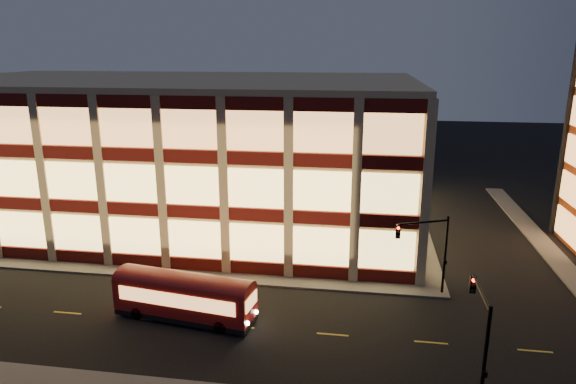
# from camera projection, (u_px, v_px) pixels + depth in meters

# --- Properties ---
(ground) EXTENTS (200.00, 200.00, 0.00)m
(ground) POSITION_uv_depth(u_px,v_px,m) (134.00, 278.00, 40.22)
(ground) COLOR black
(ground) RESTS_ON ground
(sidewalk_office_south) EXTENTS (54.00, 2.00, 0.15)m
(sidewalk_office_south) POSITION_uv_depth(u_px,v_px,m) (105.00, 269.00, 41.60)
(sidewalk_office_south) COLOR #514F4C
(sidewalk_office_south) RESTS_ON ground
(sidewalk_office_east) EXTENTS (2.00, 30.00, 0.15)m
(sidewalk_office_east) POSITION_uv_depth(u_px,v_px,m) (416.00, 222.00, 53.00)
(sidewalk_office_east) COLOR #514F4C
(sidewalk_office_east) RESTS_ON ground
(sidewalk_tower_west) EXTENTS (2.00, 30.00, 0.15)m
(sidewalk_tower_west) POSITION_uv_depth(u_px,v_px,m) (528.00, 228.00, 51.38)
(sidewalk_tower_west) COLOR #514F4C
(sidewalk_tower_west) RESTS_ON ground
(sidewalk_near) EXTENTS (100.00, 2.00, 0.15)m
(sidewalk_near) POSITION_uv_depth(u_px,v_px,m) (29.00, 377.00, 27.82)
(sidewalk_near) COLOR #514F4C
(sidewalk_near) RESTS_ON ground
(office_building) EXTENTS (50.45, 30.45, 14.50)m
(office_building) POSITION_uv_depth(u_px,v_px,m) (172.00, 147.00, 54.83)
(office_building) COLOR tan
(office_building) RESTS_ON ground
(traffic_signal_far) EXTENTS (3.79, 1.87, 6.00)m
(traffic_signal_far) POSITION_uv_depth(u_px,v_px,m) (428.00, 243.00, 36.07)
(traffic_signal_far) COLOR black
(traffic_signal_far) RESTS_ON ground
(traffic_signal_near) EXTENTS (0.32, 4.45, 6.00)m
(traffic_signal_near) POSITION_uv_depth(u_px,v_px,m) (480.00, 326.00, 25.15)
(traffic_signal_near) COLOR black
(traffic_signal_near) RESTS_ON ground
(trolley_bus) EXTENTS (9.62, 3.72, 3.18)m
(trolley_bus) POSITION_uv_depth(u_px,v_px,m) (184.00, 294.00, 33.65)
(trolley_bus) COLOR maroon
(trolley_bus) RESTS_ON ground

